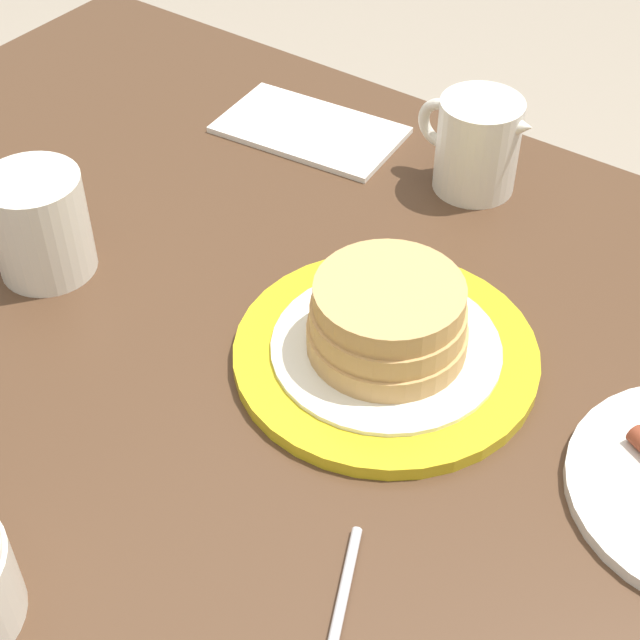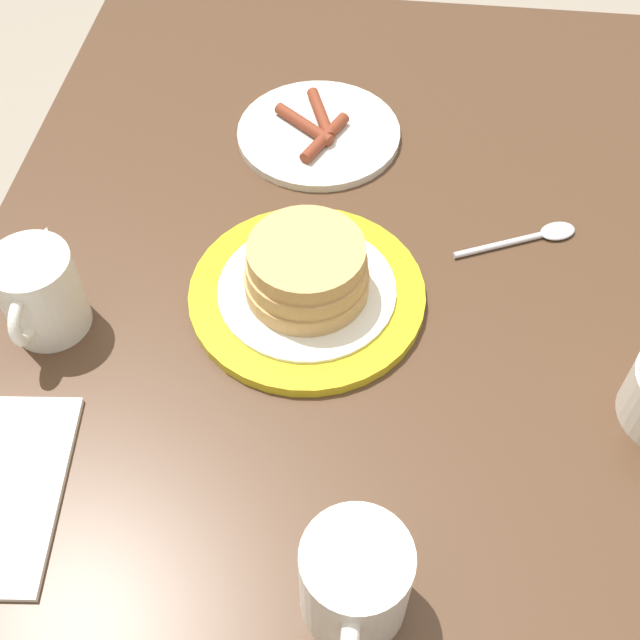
% 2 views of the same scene
% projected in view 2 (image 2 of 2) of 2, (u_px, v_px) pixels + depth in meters
% --- Properties ---
extents(ground_plane, '(8.00, 8.00, 0.00)m').
position_uv_depth(ground_plane, '(340.00, 590.00, 1.35)').
color(ground_plane, gray).
extents(dining_table, '(1.21, 0.81, 0.72)m').
position_uv_depth(dining_table, '(351.00, 405.00, 0.88)').
color(dining_table, '#4C3321').
rests_on(dining_table, ground_plane).
extents(pancake_plate, '(0.24, 0.24, 0.08)m').
position_uv_depth(pancake_plate, '(307.00, 281.00, 0.79)').
color(pancake_plate, gold).
rests_on(pancake_plate, dining_table).
extents(side_plate_bacon, '(0.19, 0.19, 0.02)m').
position_uv_depth(side_plate_bacon, '(318.00, 132.00, 0.96)').
color(side_plate_bacon, silver).
rests_on(side_plate_bacon, dining_table).
extents(coffee_mug, '(0.11, 0.08, 0.09)m').
position_uv_depth(coffee_mug, '(355.00, 584.00, 0.58)').
color(coffee_mug, silver).
rests_on(coffee_mug, dining_table).
extents(creamer_pitcher, '(0.12, 0.08, 0.10)m').
position_uv_depth(creamer_pitcher, '(40.00, 291.00, 0.75)').
color(creamer_pitcher, silver).
rests_on(creamer_pitcher, dining_table).
extents(napkin, '(0.19, 0.12, 0.01)m').
position_uv_depth(napkin, '(0.00, 491.00, 0.68)').
color(napkin, silver).
rests_on(napkin, dining_table).
extents(spoon, '(0.07, 0.13, 0.01)m').
position_uv_depth(spoon, '(536.00, 236.00, 0.86)').
color(spoon, silver).
rests_on(spoon, dining_table).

